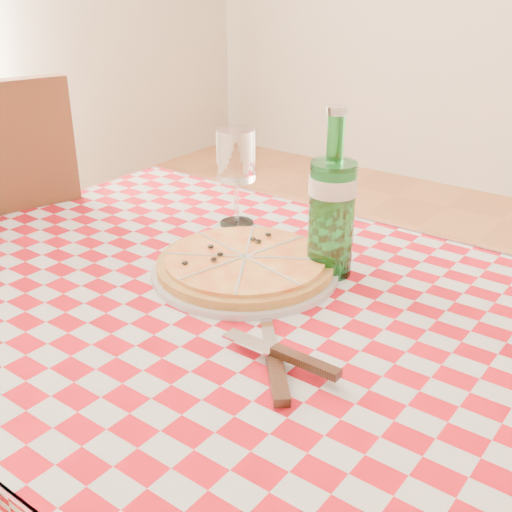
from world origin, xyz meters
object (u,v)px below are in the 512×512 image
Objects in this scene: wine_glass at (236,178)px; pizza_plate at (245,263)px; water_bottle at (332,194)px; dining_table at (244,359)px.

pizza_plate is at bearing -47.78° from wine_glass.
water_bottle reaches higher than pizza_plate.
dining_table is at bearing -103.27° from water_bottle.
wine_glass is at bearing 132.22° from pizza_plate.
water_bottle is 0.28m from wine_glass.
water_bottle is (0.11, 0.09, 0.12)m from pizza_plate.
wine_glass is at bearing 163.52° from water_bottle.
wine_glass is at bearing 130.28° from dining_table.
pizza_plate is (-0.07, 0.09, 0.12)m from dining_table.
water_bottle is 1.46× the size of wine_glass.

